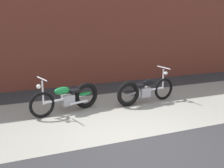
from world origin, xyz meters
name	(u,v)px	position (x,y,z in m)	size (l,w,h in m)	color
ground_plane	(132,140)	(0.00, 0.00, 0.00)	(80.00, 80.00, 0.00)	#2D2D30
sidewalk_slab	(103,113)	(0.00, 1.75, 0.00)	(36.00, 3.50, 0.01)	gray
brick_building_wall	(69,22)	(0.00, 5.20, 2.32)	(36.00, 0.50, 4.64)	brown
motorcycle_green	(70,97)	(-0.75, 2.24, 0.40)	(1.97, 0.75, 1.03)	black
motorcycle_black	(142,90)	(1.37, 2.13, 0.40)	(2.00, 0.58, 1.03)	black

